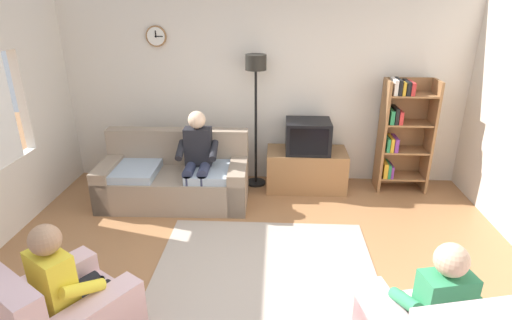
{
  "coord_description": "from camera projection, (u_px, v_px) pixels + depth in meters",
  "views": [
    {
      "loc": [
        0.18,
        -3.08,
        2.56
      ],
      "look_at": [
        -0.04,
        1.08,
        0.88
      ],
      "focal_mm": 28.73,
      "sensor_mm": 36.0,
      "label": 1
    }
  ],
  "objects": [
    {
      "name": "couch",
      "position": [
        175.0,
        179.0,
        5.4
      ],
      "size": [
        1.92,
        0.92,
        0.9
      ],
      "color": "gray",
      "rests_on": "ground_plane"
    },
    {
      "name": "tv_stand",
      "position": [
        306.0,
        169.0,
        5.77
      ],
      "size": [
        1.1,
        0.56,
        0.56
      ],
      "color": "olive",
      "rests_on": "ground_plane"
    },
    {
      "name": "ground_plane",
      "position": [
        254.0,
        291.0,
        3.82
      ],
      "size": [
        12.0,
        12.0,
        0.0
      ],
      "primitive_type": "plane",
      "color": "#9E6B42"
    },
    {
      "name": "floor_lamp",
      "position": [
        256.0,
        85.0,
        5.46
      ],
      "size": [
        0.28,
        0.28,
        1.85
      ],
      "color": "black",
      "rests_on": "ground_plane"
    },
    {
      "name": "area_rug",
      "position": [
        265.0,
        266.0,
        4.16
      ],
      "size": [
        2.2,
        1.7,
        0.01
      ],
      "primitive_type": "cube",
      "color": "#AD9E8E",
      "rests_on": "ground_plane"
    },
    {
      "name": "back_wall_assembly",
      "position": [
        264.0,
        88.0,
        5.78
      ],
      "size": [
        6.2,
        0.17,
        2.7
      ],
      "color": "silver",
      "rests_on": "ground_plane"
    },
    {
      "name": "person_in_left_armchair",
      "position": [
        67.0,
        282.0,
        3.01
      ],
      "size": [
        0.61,
        0.64,
        1.12
      ],
      "color": "yellow",
      "rests_on": "ground_plane"
    },
    {
      "name": "person_in_right_armchair",
      "position": [
        434.0,
        302.0,
        2.81
      ],
      "size": [
        0.57,
        0.59,
        1.12
      ],
      "color": "#338C59",
      "rests_on": "ground_plane"
    },
    {
      "name": "bookshelf",
      "position": [
        402.0,
        132.0,
        5.57
      ],
      "size": [
        0.68,
        0.36,
        1.57
      ],
      "color": "olive",
      "rests_on": "ground_plane"
    },
    {
      "name": "person_on_couch",
      "position": [
        197.0,
        155.0,
        5.14
      ],
      "size": [
        0.52,
        0.54,
        1.24
      ],
      "color": "black",
      "rests_on": "ground_plane"
    },
    {
      "name": "tv",
      "position": [
        308.0,
        136.0,
        5.56
      ],
      "size": [
        0.6,
        0.49,
        0.44
      ],
      "color": "black",
      "rests_on": "tv_stand"
    }
  ]
}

